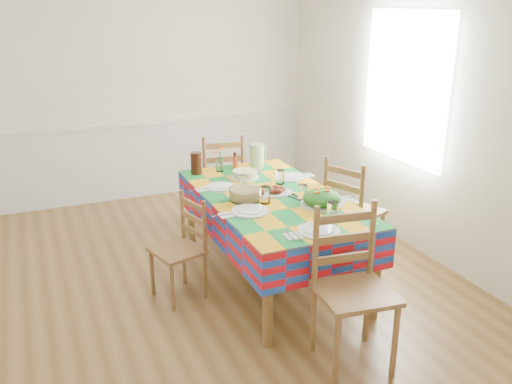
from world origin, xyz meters
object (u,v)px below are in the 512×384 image
dining_table (272,205)px  tea_pitcher (196,163)px  chair_left (181,249)px  chair_right (351,212)px  chair_near (352,289)px  chair_far (221,182)px  meat_platter (275,191)px  green_pitcher (257,156)px

dining_table → tea_pitcher: tea_pitcher is taller
chair_left → chair_right: chair_right is taller
tea_pitcher → chair_near: (0.40, -2.03, -0.34)m
chair_near → chair_far: 2.44m
meat_platter → chair_right: (0.73, -0.04, -0.29)m
chair_near → chair_right: bearing=64.3°
meat_platter → chair_near: size_ratio=0.29×
green_pitcher → chair_far: (-0.21, 0.45, -0.37)m
tea_pitcher → chair_left: tea_pitcher is taller
tea_pitcher → chair_far: size_ratio=0.20×
tea_pitcher → chair_left: size_ratio=0.24×
meat_platter → chair_near: 1.27m
chair_near → chair_far: size_ratio=1.03×
green_pitcher → chair_near: size_ratio=0.22×
meat_platter → tea_pitcher: tea_pitcher is taller
green_pitcher → chair_far: size_ratio=0.23×
chair_far → tea_pitcher: bearing=54.5°
chair_left → chair_right: (1.56, -0.03, 0.08)m
green_pitcher → chair_near: 2.03m
chair_right → green_pitcher: bearing=14.1°
dining_table → meat_platter: (0.04, 0.02, 0.11)m
tea_pitcher → chair_far: (0.38, 0.41, -0.35)m
dining_table → chair_right: chair_right is taller
tea_pitcher → chair_far: bearing=46.6°
green_pitcher → chair_far: bearing=114.7°
chair_left → dining_table: bearing=73.7°
chair_near → chair_far: bearing=97.2°
meat_platter → chair_left: 0.90m
green_pitcher → tea_pitcher: bearing=176.3°
chair_near → chair_right: (0.77, 1.20, -0.03)m
green_pitcher → chair_far: 0.61m
dining_table → tea_pitcher: size_ratio=9.53×
chair_near → chair_left: bearing=129.5°
chair_near → chair_far: chair_near is taller
chair_far → meat_platter: bearing=100.2°
chair_far → dining_table: bearing=98.2°
tea_pitcher → chair_far: chair_far is taller
meat_platter → green_pitcher: 0.77m
chair_near → chair_right: chair_near is taller
chair_near → dining_table: bearing=97.2°
green_pitcher → chair_near: (-0.19, -1.99, -0.35)m
chair_near → chair_left: size_ratio=1.26×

